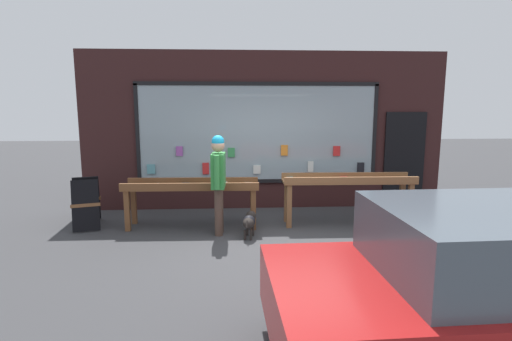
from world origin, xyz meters
The scene contains 7 objects.
ground_plane centered at (0.00, 0.00, 0.00)m, with size 40.00×40.00×0.00m, color #38383A.
shopfront_facade centered at (0.03, 2.39, 1.68)m, with size 7.82×0.29×3.38m.
display_table_left centered at (-1.46, 1.00, 0.70)m, with size 2.48×0.66×0.88m.
display_table_right centered at (1.46, 1.00, 0.76)m, with size 2.48×0.61×0.95m.
person_browsing centered at (-0.95, 0.53, 1.03)m, with size 0.24×0.68×1.74m.
small_dog centered at (-0.43, 0.34, 0.28)m, with size 0.28×0.60×0.41m.
sandwich_board_sign centered at (-3.43, 1.14, 0.46)m, with size 0.69×0.95×0.90m.
Camera 1 is at (-0.70, -6.26, 2.24)m, focal length 28.00 mm.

